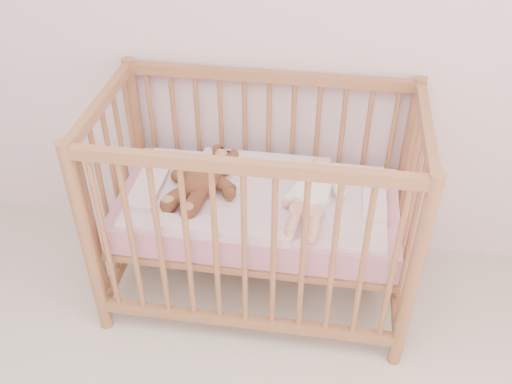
# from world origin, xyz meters

# --- Properties ---
(crib) EXTENTS (1.36, 0.76, 1.00)m
(crib) POSITION_xyz_m (0.12, 1.60, 0.50)
(crib) COLOR #AC7349
(crib) RESTS_ON floor
(mattress) EXTENTS (1.22, 0.62, 0.13)m
(mattress) POSITION_xyz_m (0.12, 1.60, 0.49)
(mattress) COLOR pink
(mattress) RESTS_ON crib
(blanket) EXTENTS (1.10, 0.58, 0.06)m
(blanket) POSITION_xyz_m (0.12, 1.60, 0.56)
(blanket) COLOR pink
(blanket) RESTS_ON mattress
(baby) EXTENTS (0.32, 0.55, 0.13)m
(baby) POSITION_xyz_m (0.36, 1.58, 0.64)
(baby) COLOR white
(baby) RESTS_ON blanket
(teddy_bear) EXTENTS (0.48, 0.56, 0.13)m
(teddy_bear) POSITION_xyz_m (-0.12, 1.58, 0.65)
(teddy_bear) COLOR brown
(teddy_bear) RESTS_ON blanket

